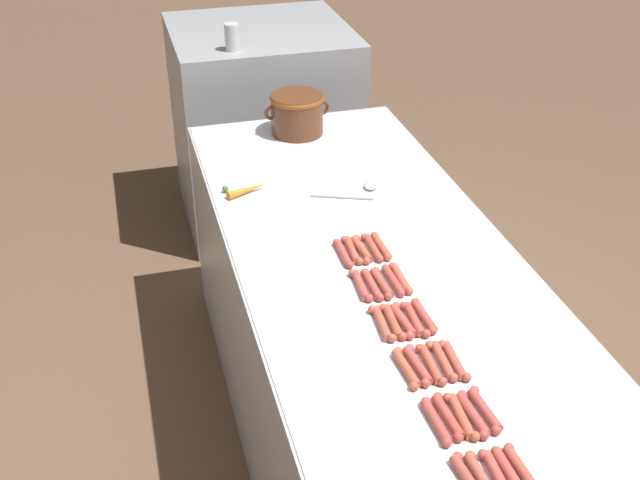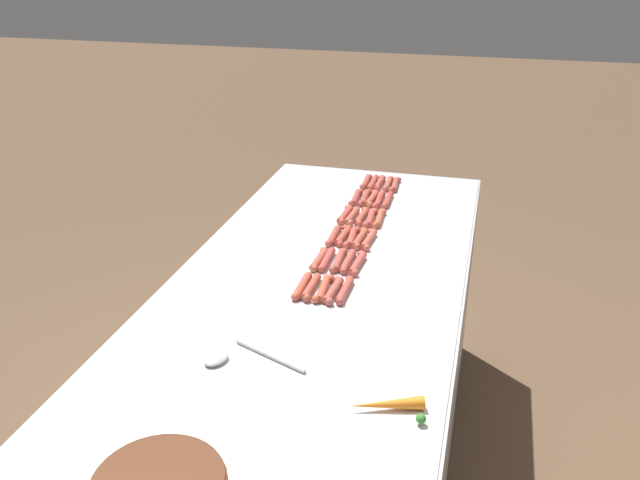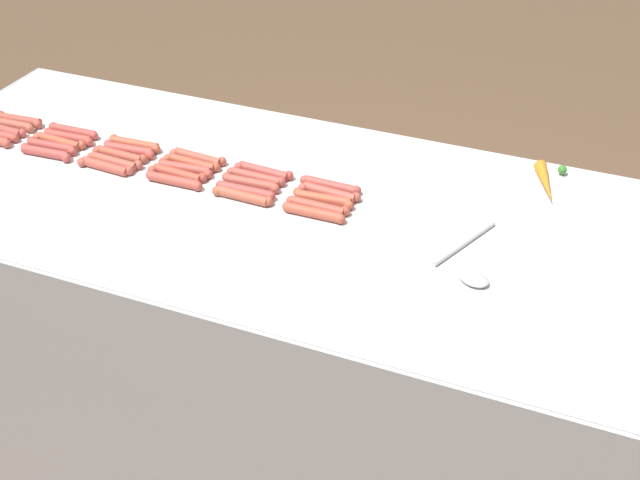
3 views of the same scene
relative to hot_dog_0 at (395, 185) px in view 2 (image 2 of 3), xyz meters
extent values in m
cube|color=#ADAFB5|center=(0.10, 0.93, -0.45)|extent=(0.89, 2.27, 0.87)
cube|color=silver|center=(0.10, 0.93, -0.01)|extent=(0.87, 2.23, 0.00)
cylinder|color=#AA493B|center=(0.00, 0.00, 0.00)|extent=(0.03, 0.14, 0.02)
sphere|color=#AA493B|center=(0.00, -0.07, 0.00)|extent=(0.02, 0.02, 0.02)
sphere|color=#AA493B|center=(0.00, 0.07, 0.00)|extent=(0.02, 0.02, 0.02)
cylinder|color=#B1453D|center=(0.00, 0.18, 0.00)|extent=(0.03, 0.14, 0.02)
sphere|color=#B1453D|center=(0.00, 0.11, 0.00)|extent=(0.02, 0.02, 0.02)
sphere|color=#B1453D|center=(0.00, 0.25, 0.00)|extent=(0.02, 0.02, 0.02)
cylinder|color=#B95339|center=(0.00, 0.38, 0.00)|extent=(0.03, 0.14, 0.02)
sphere|color=#B95339|center=(-0.01, 0.31, 0.00)|extent=(0.02, 0.02, 0.02)
sphere|color=#B95339|center=(0.00, 0.44, 0.00)|extent=(0.02, 0.02, 0.02)
cylinder|color=#B65240|center=(0.00, 0.57, 0.00)|extent=(0.04, 0.14, 0.02)
sphere|color=#B65240|center=(0.01, 0.50, 0.00)|extent=(0.02, 0.02, 0.02)
sphere|color=#B65240|center=(-0.01, 0.63, 0.00)|extent=(0.02, 0.02, 0.02)
cylinder|color=#B54941|center=(0.00, 0.75, 0.00)|extent=(0.03, 0.14, 0.02)
sphere|color=#B54941|center=(0.00, 0.69, 0.00)|extent=(0.02, 0.02, 0.02)
sphere|color=#B54941|center=(-0.01, 0.82, 0.00)|extent=(0.02, 0.02, 0.02)
cylinder|color=#AE483E|center=(0.00, 0.93, 0.00)|extent=(0.03, 0.13, 0.02)
sphere|color=#AE483E|center=(0.00, 0.87, 0.00)|extent=(0.02, 0.02, 0.02)
sphere|color=#AE483E|center=(0.00, 1.00, 0.00)|extent=(0.02, 0.02, 0.02)
cylinder|color=#AB5241|center=(0.03, 0.00, 0.00)|extent=(0.03, 0.14, 0.02)
sphere|color=#AB5241|center=(0.03, -0.07, 0.00)|extent=(0.02, 0.02, 0.02)
sphere|color=#AB5241|center=(0.03, 0.06, 0.00)|extent=(0.02, 0.02, 0.02)
cylinder|color=#B4453B|center=(0.03, 0.19, 0.00)|extent=(0.03, 0.14, 0.02)
sphere|color=#B4453B|center=(0.03, 0.12, 0.00)|extent=(0.02, 0.02, 0.02)
sphere|color=#B4453B|center=(0.04, 0.26, 0.00)|extent=(0.02, 0.02, 0.02)
cylinder|color=#B64941|center=(0.03, 0.38, 0.00)|extent=(0.03, 0.14, 0.02)
sphere|color=#B64941|center=(0.03, 0.31, 0.00)|extent=(0.02, 0.02, 0.02)
sphere|color=#B64941|center=(0.04, 0.45, 0.00)|extent=(0.02, 0.02, 0.02)
cylinder|color=#AC4E38|center=(0.03, 0.57, 0.00)|extent=(0.03, 0.14, 0.02)
sphere|color=#AC4E38|center=(0.04, 0.50, 0.00)|extent=(0.02, 0.02, 0.02)
sphere|color=#AC4E38|center=(0.03, 0.63, 0.00)|extent=(0.02, 0.02, 0.02)
cylinder|color=#AB493F|center=(0.03, 0.75, 0.00)|extent=(0.03, 0.14, 0.02)
sphere|color=#AB493F|center=(0.03, 0.68, 0.00)|extent=(0.02, 0.02, 0.02)
sphere|color=#AB493F|center=(0.03, 0.82, 0.00)|extent=(0.02, 0.02, 0.02)
cylinder|color=#AD4E42|center=(0.03, 0.94, 0.00)|extent=(0.03, 0.14, 0.02)
sphere|color=#AD4E42|center=(0.04, 0.88, 0.00)|extent=(0.02, 0.02, 0.02)
sphere|color=#AD4E42|center=(0.03, 1.01, 0.00)|extent=(0.02, 0.02, 0.02)
cylinder|color=#B34A42|center=(0.07, -0.01, 0.00)|extent=(0.03, 0.14, 0.02)
sphere|color=#B34A42|center=(0.07, -0.08, 0.00)|extent=(0.02, 0.02, 0.02)
sphere|color=#B34A42|center=(0.06, 0.06, 0.00)|extent=(0.02, 0.02, 0.02)
cylinder|color=#B3523B|center=(0.06, 0.18, 0.00)|extent=(0.03, 0.14, 0.02)
sphere|color=#B3523B|center=(0.07, 0.11, 0.00)|extent=(0.02, 0.02, 0.02)
sphere|color=#B3523B|center=(0.06, 0.25, 0.00)|extent=(0.02, 0.02, 0.02)
cylinder|color=#B04D3A|center=(0.06, 0.37, 0.00)|extent=(0.03, 0.14, 0.02)
sphere|color=#B04D3A|center=(0.07, 0.31, 0.00)|extent=(0.02, 0.02, 0.02)
sphere|color=#B04D3A|center=(0.06, 0.44, 0.00)|extent=(0.02, 0.02, 0.02)
cylinder|color=#B1483E|center=(0.06, 0.56, 0.00)|extent=(0.03, 0.14, 0.02)
sphere|color=#B1483E|center=(0.06, 0.50, 0.00)|extent=(0.02, 0.02, 0.02)
sphere|color=#B1483E|center=(0.07, 0.63, 0.00)|extent=(0.02, 0.02, 0.02)
cylinder|color=#AB4B3D|center=(0.06, 0.75, 0.00)|extent=(0.03, 0.14, 0.02)
sphere|color=#AB4B3D|center=(0.06, 0.68, 0.00)|extent=(0.02, 0.02, 0.02)
sphere|color=#AB4B3D|center=(0.07, 0.82, 0.00)|extent=(0.02, 0.02, 0.02)
cylinder|color=#B84F38|center=(0.06, 0.94, 0.00)|extent=(0.03, 0.14, 0.02)
sphere|color=#B84F38|center=(0.06, 0.87, 0.00)|extent=(0.02, 0.02, 0.02)
sphere|color=#B84F38|center=(0.07, 1.01, 0.00)|extent=(0.02, 0.02, 0.02)
cylinder|color=#B1483D|center=(0.09, -0.01, 0.00)|extent=(0.02, 0.13, 0.02)
sphere|color=#B1483D|center=(0.09, -0.07, 0.00)|extent=(0.02, 0.02, 0.02)
sphere|color=#B1483D|center=(0.09, 0.06, 0.00)|extent=(0.02, 0.02, 0.02)
cylinder|color=#AE453F|center=(0.09, 0.18, 0.00)|extent=(0.03, 0.14, 0.02)
sphere|color=#AE453F|center=(0.09, 0.11, 0.00)|extent=(0.02, 0.02, 0.02)
sphere|color=#AE453F|center=(0.10, 0.25, 0.00)|extent=(0.02, 0.02, 0.02)
cylinder|color=#AE5141|center=(0.10, 0.38, 0.00)|extent=(0.03, 0.14, 0.02)
sphere|color=#AE5141|center=(0.10, 0.31, 0.00)|extent=(0.02, 0.02, 0.02)
sphere|color=#AE5141|center=(0.09, 0.44, 0.00)|extent=(0.02, 0.02, 0.02)
cylinder|color=#B2493A|center=(0.09, 0.56, 0.00)|extent=(0.03, 0.14, 0.02)
sphere|color=#B2493A|center=(0.10, 0.49, 0.00)|extent=(0.02, 0.02, 0.02)
sphere|color=#B2493A|center=(0.09, 0.63, 0.00)|extent=(0.02, 0.02, 0.02)
cylinder|color=#AD453F|center=(0.10, 0.75, 0.00)|extent=(0.03, 0.13, 0.02)
sphere|color=#AD453F|center=(0.10, 0.69, 0.00)|extent=(0.02, 0.02, 0.02)
sphere|color=#AD453F|center=(0.10, 0.82, 0.00)|extent=(0.02, 0.02, 0.02)
cylinder|color=#AC4A3B|center=(0.10, 0.94, 0.00)|extent=(0.03, 0.13, 0.02)
sphere|color=#AC4A3B|center=(0.10, 0.87, 0.00)|extent=(0.02, 0.02, 0.02)
sphere|color=#AC4A3B|center=(0.09, 1.01, 0.00)|extent=(0.02, 0.02, 0.02)
cylinder|color=#AC493C|center=(0.12, -0.01, 0.00)|extent=(0.03, 0.14, 0.02)
sphere|color=#AC493C|center=(0.12, -0.07, 0.00)|extent=(0.02, 0.02, 0.02)
sphere|color=#AC493C|center=(0.13, 0.06, 0.00)|extent=(0.02, 0.02, 0.02)
cylinder|color=#AD463F|center=(0.13, 0.19, 0.00)|extent=(0.03, 0.14, 0.02)
sphere|color=#AD463F|center=(0.12, 0.12, 0.00)|extent=(0.02, 0.02, 0.02)
sphere|color=#AD463F|center=(0.13, 0.25, 0.00)|extent=(0.02, 0.02, 0.02)
cylinder|color=#B34C3F|center=(0.13, 0.37, 0.00)|extent=(0.03, 0.14, 0.02)
sphere|color=#B34C3F|center=(0.13, 0.30, 0.00)|extent=(0.02, 0.02, 0.02)
sphere|color=#B34C3F|center=(0.12, 0.44, 0.00)|extent=(0.02, 0.02, 0.02)
cylinder|color=#AE483C|center=(0.12, 0.57, 0.00)|extent=(0.03, 0.13, 0.02)
sphere|color=#AE483C|center=(0.12, 0.50, 0.00)|extent=(0.02, 0.02, 0.02)
sphere|color=#AE483C|center=(0.13, 0.63, 0.00)|extent=(0.02, 0.02, 0.02)
cylinder|color=#AF523B|center=(0.13, 0.76, 0.00)|extent=(0.03, 0.14, 0.02)
sphere|color=#AF523B|center=(0.13, 0.69, 0.00)|extent=(0.02, 0.02, 0.02)
sphere|color=#AF523B|center=(0.12, 0.82, 0.00)|extent=(0.02, 0.02, 0.02)
cylinder|color=#B34D38|center=(0.13, 0.94, 0.00)|extent=(0.03, 0.13, 0.02)
sphere|color=#B34D38|center=(0.13, 0.88, 0.00)|extent=(0.02, 0.02, 0.02)
sphere|color=#B34D38|center=(0.13, 1.01, 0.00)|extent=(0.02, 0.02, 0.02)
cylinder|color=#B7B7BC|center=(0.11, 1.30, -0.01)|extent=(0.21, 0.09, 0.01)
ellipsoid|color=#B7B7BC|center=(0.23, 1.35, 0.00)|extent=(0.07, 0.08, 0.02)
cone|color=orange|center=(-0.20, 1.42, 0.00)|extent=(0.17, 0.09, 0.03)
sphere|color=#387F2D|center=(-0.28, 1.45, 0.00)|extent=(0.02, 0.02, 0.02)
camera|label=1|loc=(-0.61, -1.03, 1.33)|focal=44.06mm
camera|label=2|loc=(-0.36, 2.58, 0.94)|focal=36.98mm
camera|label=3|loc=(1.64, 1.57, 1.07)|focal=47.16mm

